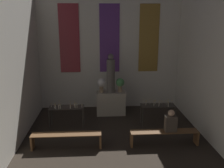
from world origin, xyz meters
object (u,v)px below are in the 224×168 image
(flower_vase_left, at_px, (101,84))
(pew_back_right, at_px, (164,135))
(statue, at_px, (111,75))
(person_seated, at_px, (171,122))
(candle_rack_left, at_px, (67,109))
(altar, at_px, (111,103))
(pew_back_left, at_px, (66,137))
(candle_rack_right, at_px, (158,107))
(flower_vase_right, at_px, (120,83))

(flower_vase_left, relative_size, pew_back_right, 0.27)
(statue, height_order, person_seated, statue)
(candle_rack_left, height_order, pew_back_right, candle_rack_left)
(altar, height_order, pew_back_left, altar)
(altar, bearing_deg, pew_back_left, -118.88)
(flower_vase_left, bearing_deg, statue, 0.00)
(altar, xyz_separation_m, candle_rack_right, (1.68, -1.22, 0.22))
(pew_back_left, relative_size, person_seated, 3.05)
(flower_vase_right, xyz_separation_m, pew_back_right, (1.15, -2.77, -0.97))
(altar, height_order, statue, statue)
(flower_vase_left, xyz_separation_m, pew_back_right, (1.91, -2.77, -0.97))
(candle_rack_right, distance_m, pew_back_right, 1.59)
(pew_back_right, bearing_deg, altar, 118.88)
(altar, relative_size, candle_rack_right, 0.94)
(statue, relative_size, flower_vase_left, 2.73)
(altar, distance_m, person_seated, 3.27)
(flower_vase_left, distance_m, pew_back_right, 3.51)
(flower_vase_right, distance_m, candle_rack_right, 1.89)
(altar, bearing_deg, flower_vase_right, 0.00)
(flower_vase_left, relative_size, person_seated, 0.83)
(candle_rack_right, bearing_deg, person_seated, -88.94)
(statue, height_order, pew_back_left, statue)
(person_seated, bearing_deg, flower_vase_left, 127.08)
(altar, bearing_deg, statue, 0.00)
(flower_vase_left, xyz_separation_m, person_seated, (2.10, -2.77, -0.54))
(altar, bearing_deg, candle_rack_right, -36.02)
(candle_rack_right, height_order, person_seated, person_seated)
(statue, xyz_separation_m, pew_back_left, (-1.53, -2.77, -1.35))
(flower_vase_right, xyz_separation_m, candle_rack_left, (-2.07, -1.23, -0.63))
(flower_vase_left, xyz_separation_m, pew_back_left, (-1.15, -2.77, -0.97))
(altar, height_order, candle_rack_left, candle_rack_left)
(flower_vase_left, height_order, flower_vase_right, same)
(candle_rack_left, bearing_deg, statue, 36.17)
(flower_vase_right, height_order, candle_rack_right, flower_vase_right)
(flower_vase_right, relative_size, pew_back_right, 0.27)
(statue, xyz_separation_m, person_seated, (1.71, -2.77, -0.91))
(candle_rack_right, bearing_deg, pew_back_left, -154.27)
(flower_vase_left, bearing_deg, altar, 0.00)
(flower_vase_right, bearing_deg, pew_back_left, -124.59)
(statue, bearing_deg, candle_rack_left, -143.83)
(flower_vase_right, height_order, person_seated, flower_vase_right)
(pew_back_left, bearing_deg, flower_vase_left, 67.54)
(altar, xyz_separation_m, flower_vase_right, (0.38, 0.00, 0.84))
(altar, bearing_deg, pew_back_right, -61.12)
(altar, xyz_separation_m, pew_back_left, (-1.53, -2.77, -0.13))
(altar, distance_m, statue, 1.22)
(altar, relative_size, candle_rack_left, 0.94)
(candle_rack_left, relative_size, person_seated, 1.79)
(candle_rack_right, relative_size, person_seated, 1.79)
(candle_rack_left, height_order, candle_rack_right, candle_rack_left)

